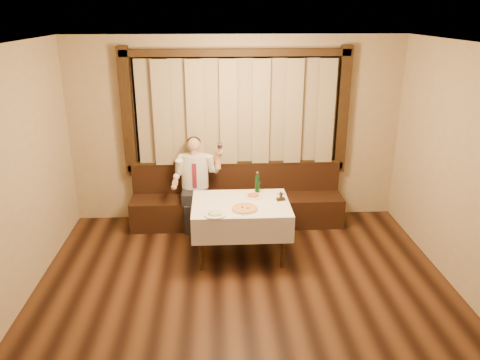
{
  "coord_description": "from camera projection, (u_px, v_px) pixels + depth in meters",
  "views": [
    {
      "loc": [
        -0.32,
        -3.91,
        3.13
      ],
      "look_at": [
        0.0,
        1.9,
        1.0
      ],
      "focal_mm": 35.0,
      "sensor_mm": 36.0,
      "label": 1
    }
  ],
  "objects": [
    {
      "name": "dining_table",
      "position": [
        241.0,
        210.0,
        6.13
      ],
      "size": [
        1.27,
        0.97,
        0.76
      ],
      "color": "black",
      "rests_on": "ground"
    },
    {
      "name": "pizza",
      "position": [
        245.0,
        209.0,
        5.87
      ],
      "size": [
        0.34,
        0.34,
        0.04
      ],
      "rotation": [
        0.0,
        0.0,
        -0.42
      ],
      "color": "white",
      "rests_on": "dining_table"
    },
    {
      "name": "pasta_red",
      "position": [
        253.0,
        194.0,
        6.27
      ],
      "size": [
        0.25,
        0.25,
        0.09
      ],
      "rotation": [
        0.0,
        0.0,
        0.02
      ],
      "color": "white",
      "rests_on": "dining_table"
    },
    {
      "name": "pasta_cream",
      "position": [
        215.0,
        212.0,
        5.71
      ],
      "size": [
        0.28,
        0.28,
        0.09
      ],
      "rotation": [
        0.0,
        0.0,
        0.32
      ],
      "color": "white",
      "rests_on": "dining_table"
    },
    {
      "name": "banquette",
      "position": [
        237.0,
        204.0,
        7.2
      ],
      "size": [
        3.2,
        0.61,
        0.94
      ],
      "color": "black",
      "rests_on": "ground"
    },
    {
      "name": "seated_man",
      "position": [
        195.0,
        176.0,
        6.92
      ],
      "size": [
        0.75,
        0.56,
        1.38
      ],
      "color": "black",
      "rests_on": "ground"
    },
    {
      "name": "table_wine_glass",
      "position": [
        258.0,
        183.0,
        6.41
      ],
      "size": [
        0.07,
        0.07,
        0.18
      ],
      "rotation": [
        0.0,
        0.0,
        -0.12
      ],
      "color": "white",
      "rests_on": "dining_table"
    },
    {
      "name": "cruet_caddy",
      "position": [
        281.0,
        197.0,
        6.15
      ],
      "size": [
        0.12,
        0.08,
        0.12
      ],
      "rotation": [
        0.0,
        0.0,
        0.23
      ],
      "color": "black",
      "rests_on": "dining_table"
    },
    {
      "name": "room",
      "position": [
        245.0,
        166.0,
        5.15
      ],
      "size": [
        5.01,
        6.01,
        2.81
      ],
      "color": "black",
      "rests_on": "ground"
    },
    {
      "name": "green_bottle",
      "position": [
        257.0,
        184.0,
        6.41
      ],
      "size": [
        0.06,
        0.06,
        0.29
      ],
      "rotation": [
        0.0,
        0.0,
        -0.42
      ],
      "color": "#12541A",
      "rests_on": "dining_table"
    }
  ]
}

